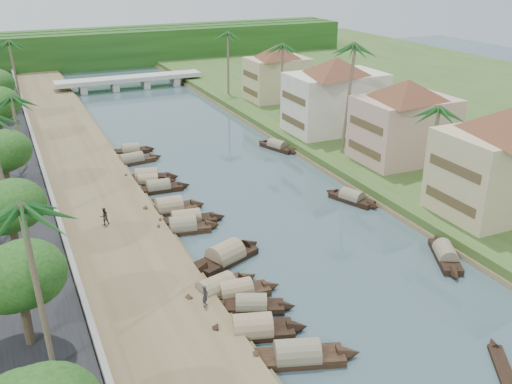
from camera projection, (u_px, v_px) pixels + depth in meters
name	position (u px, v px, depth m)	size (l,w,h in m)	color
ground	(315.00, 250.00, 50.52)	(220.00, 220.00, 0.00)	#394F55
left_bank	(92.00, 195.00, 61.06)	(10.00, 180.00, 0.80)	brown
right_bank	(365.00, 150.00, 74.33)	(16.00, 180.00, 1.20)	#315020
road	(6.00, 206.00, 57.71)	(8.00, 180.00, 1.40)	black
retaining_wall	(50.00, 193.00, 59.10)	(0.40, 180.00, 1.10)	slate
treeline	(102.00, 48.00, 132.99)	(120.00, 14.00, 8.00)	#143A0F
bridge	(130.00, 80.00, 110.34)	(28.00, 4.00, 2.40)	#ADAEA3
building_near	(504.00, 159.00, 53.62)	(14.85, 14.85, 10.20)	tan
building_mid	(405.00, 119.00, 67.54)	(14.11, 14.11, 9.70)	tan
building_far	(335.00, 94.00, 78.82)	(15.59, 15.59, 10.20)	silver
building_distant	(277.00, 72.00, 96.20)	(12.62, 12.62, 9.20)	tan
sampan_0	(297.00, 356.00, 36.55)	(8.63, 4.31, 2.24)	black
sampan_1	(253.00, 330.00, 39.08)	(8.13, 4.07, 2.35)	black
sampan_2	(235.00, 292.00, 43.46)	(7.52, 2.08, 1.99)	black
sampan_3	(251.00, 306.00, 41.78)	(6.71, 3.90, 1.86)	black
sampan_4	(217.00, 290.00, 43.68)	(8.23, 3.76, 2.28)	black
sampan_5	(226.00, 257.00, 48.50)	(8.36, 4.96, 2.57)	black
sampan_6	(183.00, 228.00, 53.72)	(7.45, 2.91, 2.18)	black
sampan_7	(186.00, 220.00, 55.19)	(8.18, 2.70, 2.15)	black
sampan_8	(169.00, 208.00, 57.81)	(7.75, 2.34, 2.36)	black
sampan_9	(158.00, 188.00, 62.82)	(7.45, 1.98, 1.91)	black
sampan_10	(148.00, 182.00, 64.57)	(6.67, 2.90, 1.86)	black
sampan_11	(147.00, 177.00, 65.83)	(7.71, 3.66, 2.18)	black
sampan_12	(132.00, 161.00, 71.16)	(8.36, 2.49, 1.99)	black
sampan_13	(131.00, 150.00, 74.89)	(6.72, 2.02, 1.87)	black
sampan_14	(445.00, 255.00, 48.80)	(4.95, 7.75, 1.97)	black
sampan_15	(352.00, 198.00, 60.21)	(3.92, 6.95, 1.90)	black
sampan_16	(277.00, 146.00, 76.42)	(3.83, 7.40, 1.86)	black
canoe_0	(504.00, 372.00, 35.62)	(4.51, 6.34, 0.92)	black
canoe_1	(245.00, 310.00, 41.77)	(4.76, 1.22, 0.76)	black
canoe_2	(154.00, 202.00, 60.04)	(5.13, 2.66, 0.76)	black
palm_1	(437.00, 110.00, 56.57)	(3.20, 3.20, 10.46)	#76674E
palm_2	(349.00, 48.00, 66.94)	(3.20, 3.20, 14.74)	#76674E
palm_3	(282.00, 47.00, 84.62)	(3.20, 3.20, 12.15)	#76674E
palm_4	(26.00, 210.00, 29.98)	(3.20, 3.20, 12.20)	#76674E
palm_6	(14.00, 99.00, 62.68)	(3.20, 3.20, 9.86)	#76674E
palm_7	(227.00, 35.00, 98.07)	(3.20, 3.20, 12.05)	#76674E
palm_8	(11.00, 43.00, 87.92)	(3.20, 3.20, 11.91)	#76674E
tree_1	(19.00, 277.00, 34.40)	(4.95, 4.95, 6.95)	#4C3E2B
tree_2	(9.00, 208.00, 42.25)	(4.64, 4.64, 7.46)	#4C3E2B
tree_3	(2.00, 152.00, 56.77)	(4.94, 4.94, 6.68)	#4C3E2B
tree_6	(350.00, 83.00, 83.88)	(4.88, 4.88, 7.67)	#4C3E2B
person_near	(205.00, 296.00, 40.81)	(0.60, 0.39, 1.64)	#29272F
person_far	(104.00, 216.00, 53.15)	(0.83, 0.65, 1.70)	#312E22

